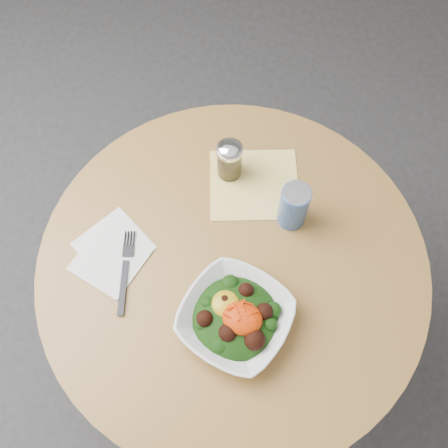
# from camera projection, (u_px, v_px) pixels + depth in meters

# --- Properties ---
(ground) EXTENTS (6.00, 6.00, 0.00)m
(ground) POSITION_uv_depth(u_px,v_px,m) (230.00, 336.00, 1.82)
(ground) COLOR #2E2E31
(ground) RESTS_ON ground
(table) EXTENTS (0.90, 0.90, 0.75)m
(table) POSITION_uv_depth(u_px,v_px,m) (232.00, 288.00, 1.32)
(table) COLOR black
(table) RESTS_ON ground
(cloth_napkin) EXTENTS (0.27, 0.25, 0.00)m
(cloth_napkin) POSITION_uv_depth(u_px,v_px,m) (254.00, 184.00, 1.23)
(cloth_napkin) COLOR yellow
(cloth_napkin) RESTS_ON table
(paper_napkins) EXTENTS (0.20, 0.22, 0.00)m
(paper_napkins) POSITION_uv_depth(u_px,v_px,m) (112.00, 252.00, 1.15)
(paper_napkins) COLOR white
(paper_napkins) RESTS_ON table
(salad_bowl) EXTENTS (0.28, 0.28, 0.09)m
(salad_bowl) POSITION_uv_depth(u_px,v_px,m) (235.00, 317.00, 1.05)
(salad_bowl) COLOR white
(salad_bowl) RESTS_ON table
(fork) EXTENTS (0.07, 0.20, 0.00)m
(fork) POSITION_uv_depth(u_px,v_px,m) (126.00, 269.00, 1.13)
(fork) COLOR black
(fork) RESTS_ON table
(spice_shaker) EXTENTS (0.06, 0.06, 0.11)m
(spice_shaker) POSITION_uv_depth(u_px,v_px,m) (229.00, 160.00, 1.19)
(spice_shaker) COLOR silver
(spice_shaker) RESTS_ON table
(beverage_can) EXTENTS (0.07, 0.07, 0.13)m
(beverage_can) POSITION_uv_depth(u_px,v_px,m) (294.00, 206.00, 1.13)
(beverage_can) COLOR #0D2B96
(beverage_can) RESTS_ON table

